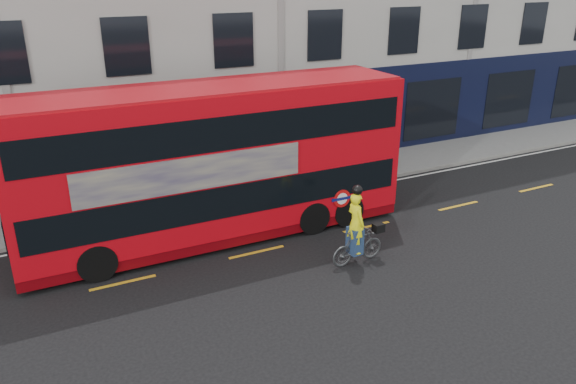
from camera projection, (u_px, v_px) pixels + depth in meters
ground at (394, 245)px, 17.47m from camera, size 120.00×120.00×0.00m
pavement at (297, 179)px, 22.85m from camera, size 60.00×3.00×0.12m
kerb at (315, 191)px, 21.60m from camera, size 60.00×0.12×0.13m
road_edge_line at (319, 195)px, 21.37m from camera, size 58.00×0.10×0.01m
lane_dashes at (366, 227)px, 18.71m from camera, size 58.00×0.12×0.01m
bus at (216, 162)px, 17.27m from camera, size 12.05×2.84×4.85m
cyclist at (357, 237)px, 16.13m from camera, size 1.77×0.68×2.45m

